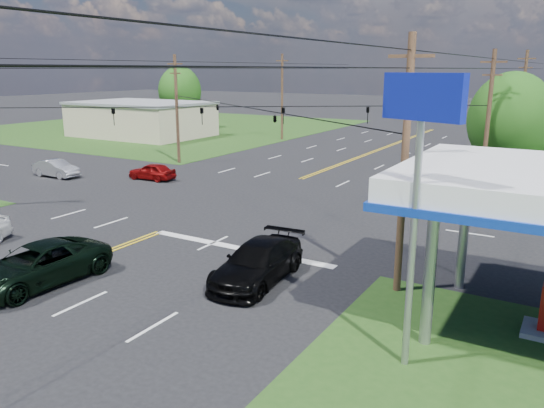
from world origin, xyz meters
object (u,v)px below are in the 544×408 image
Objects in this scene: tree_right_a at (510,120)px; suv_black at (258,262)px; pole_right_far at (522,103)px; sedan_silver at (56,168)px; pole_nw at (177,108)px; tree_far_l at (180,91)px; pole_se at (404,164)px; pickup_dkgreen at (37,265)px; pole_left_far at (282,96)px; pole_ne at (488,122)px; retail_nw at (142,120)px; polesign_se at (420,140)px.

suv_black is (-6.12, -22.88, -4.09)m from tree_right_a.
pole_right_far is at bearing 93.58° from tree_right_a.
tree_right_a is 1.52× the size of suv_black.
pole_right_far is at bearing -46.44° from sedan_silver.
tree_far_l is (-19.00, 23.00, 0.28)m from pole_nw.
pickup_dkgreen is at bearing -152.09° from pole_se.
pole_nw is at bearing -90.00° from pole_left_far.
sedan_silver is at bearing -97.90° from pole_left_far.
pole_ne is at bearing 0.00° from pole_nw.
tree_far_l is at bearing 174.92° from pole_right_far.
tree_far_l is (-45.00, 4.00, 0.03)m from pole_right_far.
retail_nw is 21.60m from pole_nw.
pickup_dkgreen is (30.59, -37.58, -1.20)m from retail_nw.
pole_nw reaches higher than tree_far_l.
pole_se is 2.32× the size of sedan_silver.
pole_right_far is (43.00, 6.00, 3.17)m from retail_nw.
pole_nw is 19.00m from pole_left_far.
tree_right_a is at bearing 87.27° from pole_se.
suv_black is (-5.12, -19.88, -4.13)m from pole_ne.
pole_se is (43.00, -31.00, 2.92)m from retail_nw.
tree_far_l is 1.07× the size of polesign_se.
pickup_dkgreen is (-12.41, -43.58, -4.37)m from pole_right_far.
pole_right_far is (0.00, 37.00, 0.25)m from pole_se.
polesign_se is at bearing 9.29° from pickup_dkgreen.
pole_left_far is at bearing 123.53° from polesign_se.
pole_nw is 1.09× the size of tree_far_l.
pole_right_far is (26.00, 19.00, 0.25)m from pole_nw.
sedan_silver is at bearing -65.59° from tree_far_l.
pole_ne is 0.95× the size of pole_left_far.
pole_left_far is (0.00, 19.00, 0.25)m from pole_nw.
tree_far_l is (-45.00, 41.00, 0.28)m from pole_se.
pickup_dkgreen is (13.59, -43.58, -4.37)m from pole_left_far.
retail_nw is 57.67m from polesign_se.
retail_nw is 2.97× the size of suv_black.
pole_ne reaches higher than tree_far_l.
suv_black is (20.88, -19.88, -4.13)m from pole_nw.
pole_ne reaches higher than sedan_silver.
pole_right_far reaches higher than pole_ne.
pole_ne is at bearing 71.28° from suv_black.
pickup_dkgreen is 1.40× the size of sedan_silver.
pole_right_far is 45.52m from pickup_dkgreen.
pole_nw is 1.00× the size of pole_ne.
pole_nw is 28.38m from pickup_dkgreen.
retail_nw is 1.68× the size of pole_ne.
suv_black is 26.80m from sedan_silver.
pole_ne is at bearing 90.00° from pole_se.
pickup_dkgreen is at bearing -173.69° from polesign_se.
pole_right_far is 1.15× the size of tree_far_l.
polesign_se is (1.83, -23.00, 1.57)m from pole_ne.
pole_ne is 32.20m from pole_left_far.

